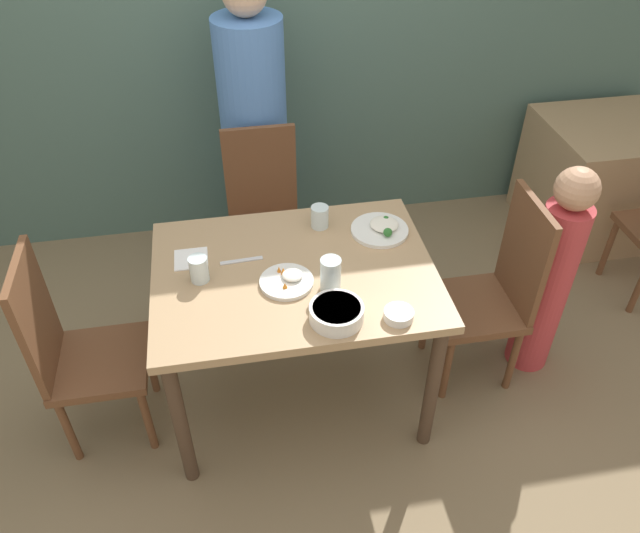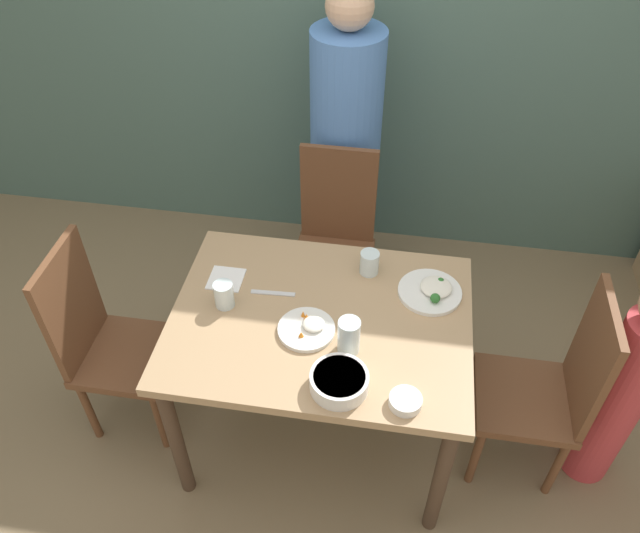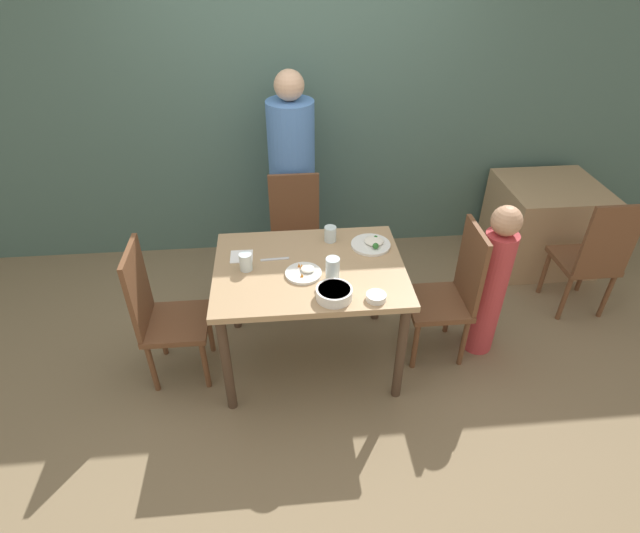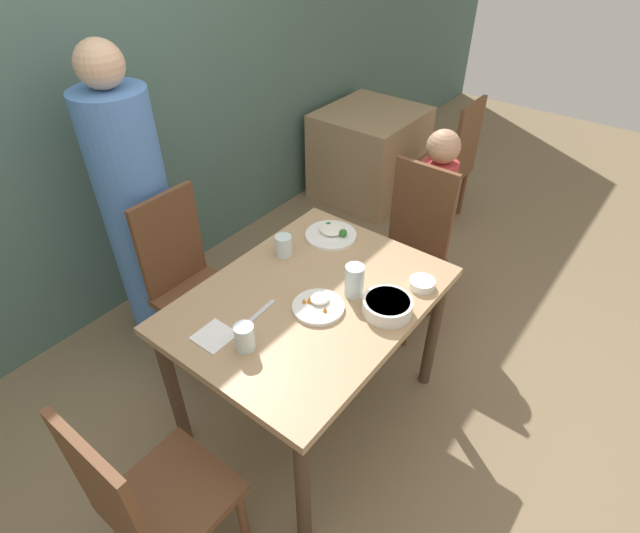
% 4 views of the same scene
% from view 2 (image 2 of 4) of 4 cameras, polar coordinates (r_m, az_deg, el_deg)
% --- Properties ---
extents(ground_plane, '(10.00, 10.00, 0.00)m').
position_cam_2_polar(ground_plane, '(3.05, 0.03, -14.56)').
color(ground_plane, '#847051').
extents(wall_back, '(10.00, 0.06, 2.70)m').
position_cam_2_polar(wall_back, '(3.37, 4.43, 21.66)').
color(wall_back, '#4C6B60').
rests_on(wall_back, ground_plane).
extents(dining_table, '(1.17, 0.88, 0.78)m').
position_cam_2_polar(dining_table, '(2.50, 0.03, -6.22)').
color(dining_table, tan).
rests_on(dining_table, ground_plane).
extents(chair_adult_spot, '(0.40, 0.40, 0.98)m').
position_cam_2_polar(chair_adult_spot, '(3.18, 1.36, 2.55)').
color(chair_adult_spot, brown).
rests_on(chair_adult_spot, ground_plane).
extents(chair_child_spot, '(0.40, 0.40, 0.98)m').
position_cam_2_polar(chair_child_spot, '(2.71, 20.25, -10.33)').
color(chair_child_spot, brown).
rests_on(chair_child_spot, ground_plane).
extents(chair_empty_left, '(0.40, 0.40, 0.98)m').
position_cam_2_polar(chair_empty_left, '(2.86, -18.97, -6.33)').
color(chair_empty_left, brown).
rests_on(chair_empty_left, ground_plane).
extents(person_adult, '(0.36, 0.36, 1.66)m').
position_cam_2_polar(person_adult, '(3.29, 2.29, 9.79)').
color(person_adult, '#5184D1').
rests_on(person_adult, ground_plane).
extents(person_child, '(0.21, 0.21, 1.13)m').
position_cam_2_polar(person_child, '(2.76, 25.87, -10.13)').
color(person_child, '#C63D42').
rests_on(person_child, ground_plane).
extents(bowl_curry, '(0.21, 0.21, 0.06)m').
position_cam_2_polar(bowl_curry, '(2.19, 1.77, -10.43)').
color(bowl_curry, white).
rests_on(bowl_curry, dining_table).
extents(plate_rice_adult, '(0.22, 0.22, 0.05)m').
position_cam_2_polar(plate_rice_adult, '(2.37, -1.15, -5.67)').
color(plate_rice_adult, white).
rests_on(plate_rice_adult, dining_table).
extents(plate_rice_child, '(0.26, 0.26, 0.06)m').
position_cam_2_polar(plate_rice_child, '(2.54, 10.18, -2.19)').
color(plate_rice_child, white).
rests_on(plate_rice_child, dining_table).
extents(bowl_rice_small, '(0.11, 0.11, 0.04)m').
position_cam_2_polar(bowl_rice_small, '(2.18, 7.82, -12.08)').
color(bowl_rice_small, white).
rests_on(bowl_rice_small, dining_table).
extents(glass_water_tall, '(0.08, 0.08, 0.10)m').
position_cam_2_polar(glass_water_tall, '(2.58, 4.54, 0.35)').
color(glass_water_tall, silver).
rests_on(glass_water_tall, dining_table).
extents(glass_water_short, '(0.08, 0.08, 0.11)m').
position_cam_2_polar(glass_water_short, '(2.46, -8.78, -2.57)').
color(glass_water_short, silver).
rests_on(glass_water_short, dining_table).
extents(glass_water_center, '(0.08, 0.08, 0.15)m').
position_cam_2_polar(glass_water_center, '(2.27, 2.65, -6.38)').
color(glass_water_center, silver).
rests_on(glass_water_center, dining_table).
extents(napkin_folded, '(0.14, 0.14, 0.01)m').
position_cam_2_polar(napkin_folded, '(2.60, -8.59, -1.14)').
color(napkin_folded, white).
rests_on(napkin_folded, dining_table).
extents(fork_steel, '(0.18, 0.03, 0.01)m').
position_cam_2_polar(fork_steel, '(2.52, -4.32, -2.44)').
color(fork_steel, silver).
rests_on(fork_steel, dining_table).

